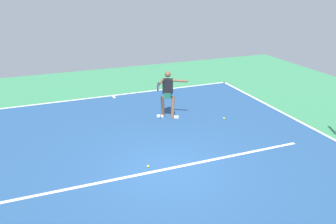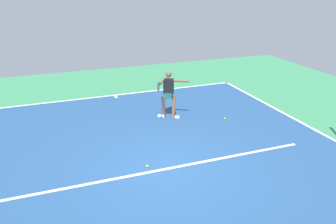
% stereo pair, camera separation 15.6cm
% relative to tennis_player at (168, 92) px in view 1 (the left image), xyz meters
% --- Properties ---
extents(ground_plane, '(22.22, 22.22, 0.00)m').
position_rel_tennis_player_xyz_m(ground_plane, '(1.26, 3.28, -0.97)').
color(ground_plane, '#388456').
extents(court_surface, '(10.89, 12.96, 0.00)m').
position_rel_tennis_player_xyz_m(court_surface, '(1.26, 3.28, -0.97)').
color(court_surface, navy).
rests_on(court_surface, ground_plane).
extents(court_line_baseline_near, '(10.89, 0.10, 0.01)m').
position_rel_tennis_player_xyz_m(court_line_baseline_near, '(1.26, -3.15, -0.97)').
color(court_line_baseline_near, white).
rests_on(court_line_baseline_near, ground_plane).
extents(court_line_sideline_left, '(0.10, 12.96, 0.01)m').
position_rel_tennis_player_xyz_m(court_line_sideline_left, '(-4.13, 3.28, -0.97)').
color(court_line_sideline_left, white).
rests_on(court_line_sideline_left, ground_plane).
extents(court_line_service, '(8.17, 0.10, 0.01)m').
position_rel_tennis_player_xyz_m(court_line_service, '(1.26, 3.27, -0.97)').
color(court_line_service, white).
rests_on(court_line_service, ground_plane).
extents(court_line_centre_mark, '(0.10, 0.30, 0.01)m').
position_rel_tennis_player_xyz_m(court_line_centre_mark, '(1.26, -2.95, -0.97)').
color(court_line_centre_mark, white).
rests_on(court_line_centre_mark, ground_plane).
extents(tennis_player, '(1.29, 1.04, 1.71)m').
position_rel_tennis_player_xyz_m(tennis_player, '(0.00, 0.00, 0.00)').
color(tennis_player, brown).
rests_on(tennis_player, ground_plane).
extents(tennis_ball_by_sideline, '(0.07, 0.07, 0.07)m').
position_rel_tennis_player_xyz_m(tennis_ball_by_sideline, '(1.73, 3.02, -0.94)').
color(tennis_ball_by_sideline, yellow).
rests_on(tennis_ball_by_sideline, ground_plane).
extents(tennis_ball_near_player, '(0.07, 0.07, 0.07)m').
position_rel_tennis_player_xyz_m(tennis_ball_near_player, '(-1.80, 0.84, -0.94)').
color(tennis_ball_near_player, '#CCE033').
rests_on(tennis_ball_near_player, ground_plane).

